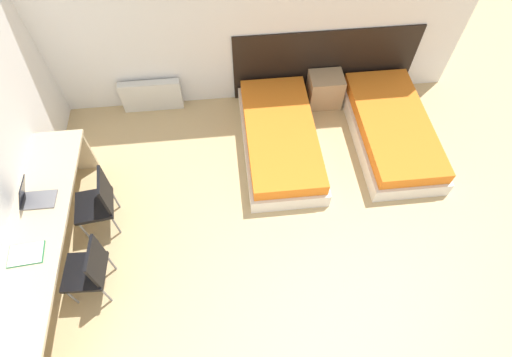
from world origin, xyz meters
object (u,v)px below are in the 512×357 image
(nightstand, at_px, (325,90))
(chair_near_laptop, at_px, (98,201))
(bed_near_window, at_px, (280,139))
(bed_near_door, at_px, (391,130))
(laptop, at_px, (33,197))
(chair_near_notebook, at_px, (89,269))

(nightstand, bearing_deg, chair_near_laptop, -149.87)
(bed_near_window, distance_m, chair_near_laptop, 2.42)
(nightstand, bearing_deg, bed_near_window, -133.60)
(bed_near_window, relative_size, nightstand, 4.05)
(bed_near_door, height_order, nightstand, nightstand)
(nightstand, xyz_separation_m, laptop, (-3.54, -1.82, 0.56))
(nightstand, relative_size, laptop, 1.41)
(chair_near_laptop, xyz_separation_m, chair_near_notebook, (0.00, -0.80, 0.00))
(bed_near_door, relative_size, chair_near_notebook, 2.27)
(bed_near_window, distance_m, bed_near_door, 1.54)
(chair_near_notebook, bearing_deg, bed_near_door, 27.35)
(bed_near_window, xyz_separation_m, bed_near_door, (1.54, 0.00, 0.00))
(bed_near_window, relative_size, chair_near_notebook, 2.27)
(laptop, bearing_deg, chair_near_laptop, 9.48)
(chair_near_laptop, distance_m, chair_near_notebook, 0.80)
(bed_near_door, bearing_deg, nightstand, 133.60)
(nightstand, xyz_separation_m, chair_near_notebook, (-2.99, -2.54, 0.23))
(bed_near_door, height_order, laptop, laptop)
(nightstand, height_order, chair_near_notebook, chair_near_notebook)
(chair_near_notebook, distance_m, laptop, 0.96)
(nightstand, height_order, chair_near_laptop, chair_near_laptop)
(bed_near_window, xyz_separation_m, laptop, (-2.77, -1.01, 0.61))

